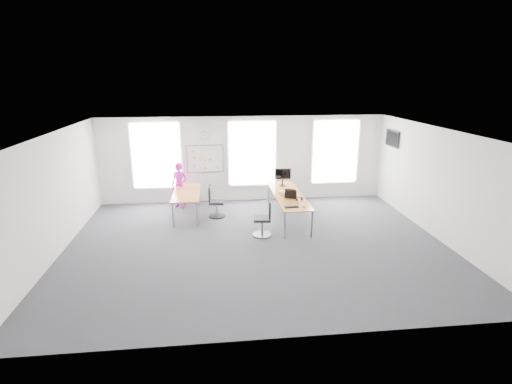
{
  "coord_description": "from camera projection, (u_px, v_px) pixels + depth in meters",
  "views": [
    {
      "loc": [
        -1.12,
        -9.78,
        4.33
      ],
      "look_at": [
        0.12,
        1.2,
        1.1
      ],
      "focal_mm": 28.0,
      "sensor_mm": 36.0,
      "label": 1
    }
  ],
  "objects": [
    {
      "name": "keyboard",
      "position": [
        292.0,
        207.0,
        11.12
      ],
      "size": [
        0.41,
        0.16,
        0.02
      ],
      "primitive_type": "cube",
      "rotation": [
        0.0,
        0.0,
        0.05
      ],
      "color": "black",
      "rests_on": "desk_right"
    },
    {
      "name": "wall_right",
      "position": [
        440.0,
        184.0,
        10.78
      ],
      "size": [
        0.0,
        10.0,
        10.0
      ],
      "primitive_type": "plane",
      "rotation": [
        1.57,
        0.0,
        -1.57
      ],
      "color": "white",
      "rests_on": "ground"
    },
    {
      "name": "desk_right",
      "position": [
        288.0,
        196.0,
        12.36
      ],
      "size": [
        0.87,
        3.27,
        0.8
      ],
      "color": "#DA8440",
      "rests_on": "ground"
    },
    {
      "name": "window_mid",
      "position": [
        252.0,
        154.0,
        14.01
      ],
      "size": [
        1.6,
        0.06,
        2.2
      ],
      "primitive_type": "cube",
      "color": "silver",
      "rests_on": "wall_back"
    },
    {
      "name": "whiteboard",
      "position": [
        205.0,
        159.0,
        13.87
      ],
      "size": [
        1.2,
        0.03,
        0.9
      ],
      "primitive_type": "cube",
      "color": "white",
      "rests_on": "wall_back"
    },
    {
      "name": "tv",
      "position": [
        392.0,
        138.0,
        13.41
      ],
      "size": [
        0.06,
        0.9,
        0.55
      ],
      "primitive_type": "cube",
      "color": "black",
      "rests_on": "wall_right"
    },
    {
      "name": "laptop_sleeve",
      "position": [
        291.0,
        194.0,
        11.88
      ],
      "size": [
        0.35,
        0.29,
        0.28
      ],
      "rotation": [
        0.0,
        0.0,
        -0.33
      ],
      "color": "black",
      "rests_on": "desk_right"
    },
    {
      "name": "monitor",
      "position": [
        283.0,
        176.0,
        13.2
      ],
      "size": [
        0.53,
        0.22,
        0.59
      ],
      "rotation": [
        0.0,
        0.0,
        -0.04
      ],
      "color": "black",
      "rests_on": "desk_right"
    },
    {
      "name": "mouse",
      "position": [
        304.0,
        207.0,
        11.12
      ],
      "size": [
        0.11,
        0.13,
        0.04
      ],
      "primitive_type": "ellipsoid",
      "rotation": [
        0.0,
        0.0,
        -0.31
      ],
      "color": "black",
      "rests_on": "desk_right"
    },
    {
      "name": "wall_back",
      "position": [
        244.0,
        159.0,
        14.06
      ],
      "size": [
        10.0,
        0.0,
        10.0
      ],
      "primitive_type": "plane",
      "rotation": [
        1.57,
        0.0,
        0.0
      ],
      "color": "white",
      "rests_on": "ground"
    },
    {
      "name": "chair_left",
      "position": [
        215.0,
        203.0,
        12.62
      ],
      "size": [
        0.54,
        0.54,
        1.0
      ],
      "rotation": [
        0.0,
        0.0,
        1.48
      ],
      "color": "black",
      "rests_on": "ground"
    },
    {
      "name": "ceiling",
      "position": [
        257.0,
        132.0,
        9.82
      ],
      "size": [
        10.0,
        10.0,
        0.0
      ],
      "primitive_type": "plane",
      "rotation": [
        3.14,
        0.0,
        0.0
      ],
      "color": "white",
      "rests_on": "ground"
    },
    {
      "name": "floor",
      "position": [
        257.0,
        244.0,
        10.66
      ],
      "size": [
        10.0,
        10.0,
        0.0
      ],
      "primitive_type": "plane",
      "color": "#242428",
      "rests_on": "ground"
    },
    {
      "name": "window_left",
      "position": [
        156.0,
        156.0,
        13.65
      ],
      "size": [
        1.6,
        0.06,
        2.2
      ],
      "primitive_type": "cube",
      "color": "silver",
      "rests_on": "wall_back"
    },
    {
      "name": "wall_clock",
      "position": [
        204.0,
        136.0,
        13.65
      ],
      "size": [
        0.3,
        0.04,
        0.3
      ],
      "primitive_type": "cylinder",
      "rotation": [
        1.57,
        0.0,
        0.0
      ],
      "color": "gray",
      "rests_on": "wall_back"
    },
    {
      "name": "wall_left",
      "position": [
        53.0,
        197.0,
        9.7
      ],
      "size": [
        0.0,
        10.0,
        10.0
      ],
      "primitive_type": "plane",
      "rotation": [
        1.57,
        0.0,
        1.57
      ],
      "color": "white",
      "rests_on": "ground"
    },
    {
      "name": "headphones",
      "position": [
        299.0,
        199.0,
        11.72
      ],
      "size": [
        0.19,
        0.1,
        0.11
      ],
      "rotation": [
        0.0,
        0.0,
        -0.34
      ],
      "color": "black",
      "rests_on": "desk_right"
    },
    {
      "name": "wall_front",
      "position": [
        285.0,
        258.0,
        6.43
      ],
      "size": [
        10.0,
        0.0,
        10.0
      ],
      "primitive_type": "plane",
      "rotation": [
        -1.57,
        0.0,
        0.0
      ],
      "color": "white",
      "rests_on": "ground"
    },
    {
      "name": "chair_right",
      "position": [
        264.0,
        220.0,
        11.12
      ],
      "size": [
        0.55,
        0.55,
        1.03
      ],
      "rotation": [
        0.0,
        0.0,
        -1.69
      ],
      "color": "black",
      "rests_on": "ground"
    },
    {
      "name": "paper_stack",
      "position": [
        285.0,
        193.0,
        12.31
      ],
      "size": [
        0.35,
        0.31,
        0.1
      ],
      "primitive_type": "cube",
      "rotation": [
        0.0,
        0.0,
        -0.34
      ],
      "color": "beige",
      "rests_on": "desk_right"
    },
    {
      "name": "lens_cap",
      "position": [
        298.0,
        203.0,
        11.48
      ],
      "size": [
        0.07,
        0.07,
        0.01
      ],
      "primitive_type": "cylinder",
      "rotation": [
        0.0,
        0.0,
        -0.24
      ],
      "color": "black",
      "rests_on": "desk_right"
    },
    {
      "name": "person",
      "position": [
        179.0,
        185.0,
        13.45
      ],
      "size": [
        0.66,
        0.55,
        1.55
      ],
      "primitive_type": "imported",
      "rotation": [
        0.0,
        0.0,
        -0.38
      ],
      "color": "#C517A9",
      "rests_on": "ground"
    },
    {
      "name": "window_right",
      "position": [
        335.0,
        152.0,
        14.33
      ],
      "size": [
        1.6,
        0.06,
        2.2
      ],
      "primitive_type": "cube",
      "color": "silver",
      "rests_on": "wall_back"
    },
    {
      "name": "desk_left",
      "position": [
        187.0,
        194.0,
        12.68
      ],
      "size": [
        0.84,
        2.11,
        0.77
      ],
      "color": "#DA8440",
      "rests_on": "ground"
    }
  ]
}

